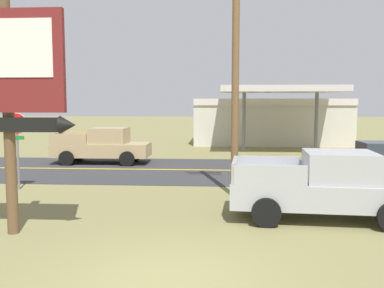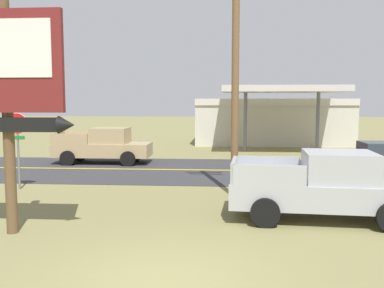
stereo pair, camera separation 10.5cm
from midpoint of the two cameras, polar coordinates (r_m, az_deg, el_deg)
ground_plane at (r=8.45m, az=-3.82°, el=-17.77°), size 180.00×180.00×0.00m
road_asphalt at (r=20.97m, az=1.15°, el=-3.52°), size 140.00×8.00×0.02m
road_centre_line at (r=20.97m, az=1.15°, el=-3.49°), size 126.00×0.20×0.01m
motel_sign at (r=11.47m, az=-23.46°, el=7.82°), size 3.31×0.54×5.89m
stop_sign at (r=17.50m, az=-22.19°, el=0.88°), size 0.80×0.08×2.95m
utility_pole at (r=15.17m, az=6.05°, el=10.84°), size 1.70×0.26×8.93m
gas_station at (r=34.72m, az=10.73°, el=3.24°), size 12.00×11.50×4.40m
pickup_silver_parked_on_lawn at (r=12.74m, az=17.56°, el=-5.45°), size 5.33×2.53×1.96m
pickup_tan_on_road at (r=23.70m, az=-11.61°, el=-0.25°), size 5.20×2.24×1.96m
car_red_near_lane at (r=20.09m, az=24.42°, el=-2.08°), size 4.20×2.00×1.64m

